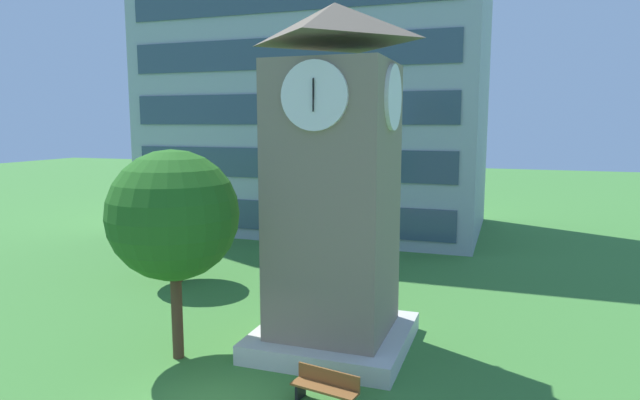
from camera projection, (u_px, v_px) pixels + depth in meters
office_building at (319, 64)px, 37.34m from camera, size 21.95×12.56×22.40m
clock_tower at (334, 199)px, 17.07m from camera, size 4.77×4.77×10.75m
park_bench at (326, 387)px, 14.01m from camera, size 1.86×0.80×0.88m
tree_streetside at (173, 216)px, 16.25m from camera, size 3.92×3.92×6.43m
tree_by_building at (175, 203)px, 24.44m from camera, size 3.72×3.72×5.49m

